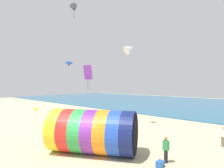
{
  "coord_description": "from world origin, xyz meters",
  "views": [
    {
      "loc": [
        10.57,
        -8.29,
        4.98
      ],
      "look_at": [
        -0.07,
        3.04,
        4.88
      ],
      "focal_mm": 32.0,
      "sensor_mm": 36.0,
      "label": 1
    }
  ],
  "objects": [
    {
      "name": "ground_plane",
      "position": [
        0.0,
        0.0,
        0.0
      ],
      "size": [
        120.0,
        120.0,
        0.0
      ],
      "primitive_type": "plane",
      "color": "#CCBA8C"
    },
    {
      "name": "giant_inflatable_tube",
      "position": [
        -0.05,
        1.05,
        1.53
      ],
      "size": [
        6.75,
        5.63,
        3.06
      ],
      "color": "yellow",
      "rests_on": "ground"
    },
    {
      "name": "cooler_box",
      "position": [
        4.62,
        2.2,
        0.18
      ],
      "size": [
        0.41,
        0.55,
        0.36
      ],
      "primitive_type": "cube",
      "rotation": [
        0.0,
        0.0,
        1.67
      ],
      "color": "#2659B2",
      "rests_on": "ground"
    },
    {
      "name": "kite_purple_diamond",
      "position": [
        -4.6,
        4.4,
        5.97
      ],
      "size": [
        1.02,
        0.46,
        2.41
      ],
      "color": "purple"
    },
    {
      "name": "bystander_mid_beach",
      "position": [
        6.27,
        8.88,
        0.8
      ],
      "size": [
        0.42,
        0.36,
        1.59
      ],
      "color": "#726651",
      "rests_on": "ground"
    },
    {
      "name": "kite_handler",
      "position": [
        4.56,
        3.01,
        0.82
      ],
      "size": [
        0.37,
        0.24,
        1.62
      ],
      "color": "black",
      "rests_on": "ground"
    },
    {
      "name": "kite_white_delta",
      "position": [
        -3.84,
        10.15,
        8.94
      ],
      "size": [
        1.58,
        1.79,
        2.27
      ],
      "color": "white"
    },
    {
      "name": "beach_flag",
      "position": [
        -6.84,
        0.28,
        2.43
      ],
      "size": [
        0.47,
        0.36,
        2.74
      ],
      "color": "silver",
      "rests_on": "ground"
    },
    {
      "name": "kite_blue_parafoil",
      "position": [
        -9.89,
        5.82,
        7.4
      ],
      "size": [
        0.62,
        1.15,
        0.61
      ],
      "color": "blue"
    },
    {
      "name": "kite_black_delta",
      "position": [
        -8.65,
        5.69,
        13.69
      ],
      "size": [
        1.36,
        1.37,
        1.69
      ],
      "color": "black"
    }
  ]
}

